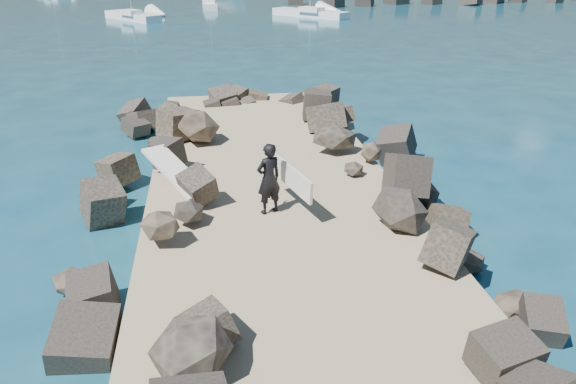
{
  "coord_description": "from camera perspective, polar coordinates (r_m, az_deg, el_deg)",
  "views": [
    {
      "loc": [
        -1.48,
        -11.09,
        5.92
      ],
      "look_at": [
        0.0,
        -1.0,
        1.5
      ],
      "focal_mm": 35.0,
      "sensor_mm": 36.0,
      "label": 1
    }
  ],
  "objects": [
    {
      "name": "riprap_left",
      "position": [
        11.11,
        -14.68,
        -6.63
      ],
      "size": [
        2.6,
        22.0,
        1.0
      ],
      "primitive_type": "cube",
      "color": "black",
      "rests_on": "ground"
    },
    {
      "name": "sailboat_c",
      "position": [
        55.97,
        2.27,
        17.69
      ],
      "size": [
        6.66,
        7.13,
        9.56
      ],
      "color": "white",
      "rests_on": "ground"
    },
    {
      "name": "ground",
      "position": [
        12.66,
        -0.66,
        -4.45
      ],
      "size": [
        800.0,
        800.0,
        0.0
      ],
      "primitive_type": "plane",
      "color": "#0F384C",
      "rests_on": "ground"
    },
    {
      "name": "sailboat_a",
      "position": [
        55.12,
        -15.54,
        16.82
      ],
      "size": [
        5.57,
        6.8,
        8.73
      ],
      "color": "white",
      "rests_on": "ground"
    },
    {
      "name": "jetty",
      "position": [
        10.79,
        0.78,
        -7.96
      ],
      "size": [
        6.0,
        26.0,
        0.6
      ],
      "primitive_type": "cube",
      "color": "#8C7759",
      "rests_on": "ground"
    },
    {
      "name": "surfboard_resting",
      "position": [
        13.41,
        -11.33,
        1.62
      ],
      "size": [
        1.7,
        2.39,
        0.08
      ],
      "primitive_type": "cube",
      "rotation": [
        0.0,
        0.0,
        0.51
      ],
      "color": "silver",
      "rests_on": "riprap_left"
    },
    {
      "name": "sailboat_b",
      "position": [
        65.16,
        -7.97,
        18.31
      ],
      "size": [
        1.55,
        6.29,
        7.63
      ],
      "color": "white",
      "rests_on": "ground"
    },
    {
      "name": "riprap_right",
      "position": [
        11.86,
        14.41,
        -4.58
      ],
      "size": [
        2.6,
        22.0,
        1.0
      ],
      "primitive_type": "cube",
      "color": "#272421",
      "rests_on": "ground"
    },
    {
      "name": "surfer_with_board",
      "position": [
        12.06,
        -1.67,
        1.4
      ],
      "size": [
        1.14,
        1.88,
        1.59
      ],
      "color": "black",
      "rests_on": "jetty"
    }
  ]
}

